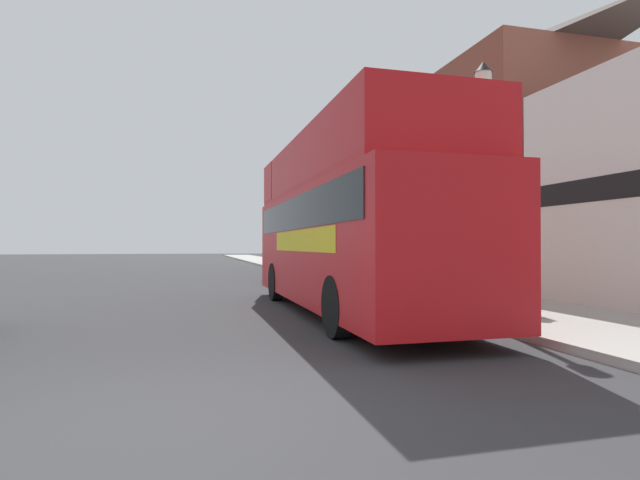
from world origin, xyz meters
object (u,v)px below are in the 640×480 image
at_px(parked_car_ahead_of_bus, 294,267).
at_px(lamp_post_nearest, 483,141).
at_px(tour_bus, 345,235).
at_px(pedestrian_third, 467,262).
at_px(pedestrian_second, 515,259).
at_px(lamp_post_second, 349,189).

distance_m(parked_car_ahead_of_bus, lamp_post_nearest, 11.34).
xyz_separation_m(tour_bus, lamp_post_nearest, (2.15, -2.18, 1.81)).
distance_m(pedestrian_third, lamp_post_nearest, 3.64).
bearing_deg(tour_bus, pedestrian_second, -29.64).
height_order(pedestrian_second, lamp_post_nearest, lamp_post_nearest).
xyz_separation_m(tour_bus, lamp_post_second, (2.24, 6.57, 1.82)).
distance_m(pedestrian_second, lamp_post_nearest, 2.57).
bearing_deg(tour_bus, parked_car_ahead_of_bus, 85.73).
distance_m(tour_bus, lamp_post_nearest, 3.56).
distance_m(tour_bus, pedestrian_third, 3.35).
height_order(parked_car_ahead_of_bus, pedestrian_second, pedestrian_second).
distance_m(pedestrian_second, pedestrian_third, 2.04).
xyz_separation_m(parked_car_ahead_of_bus, pedestrian_second, (2.52, -10.45, 0.58)).
bearing_deg(pedestrian_second, lamp_post_second, 96.21).
bearing_deg(pedestrian_second, tour_bus, 150.48).
bearing_deg(parked_car_ahead_of_bus, lamp_post_second, -54.85).
bearing_deg(lamp_post_nearest, tour_bus, 134.63).
bearing_deg(pedestrian_third, tour_bus, -175.55).
height_order(tour_bus, lamp_post_nearest, lamp_post_nearest).
height_order(tour_bus, pedestrian_third, tour_bus).
bearing_deg(lamp_post_nearest, pedestrian_second, 22.03).
bearing_deg(pedestrian_third, parked_car_ahead_of_bus, 107.45).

